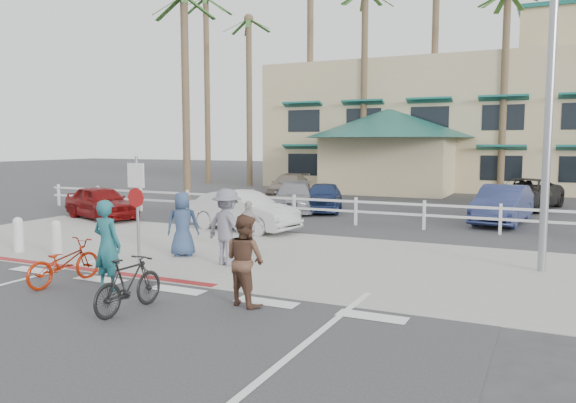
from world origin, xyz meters
The scene contains 33 objects.
ground centered at (0.00, 0.00, 0.00)m, with size 140.00×140.00×0.00m, color #333335.
bike_path centered at (0.00, -2.00, 0.00)m, with size 12.00×16.00×0.01m, color #333335.
sidewalk_plaza centered at (0.00, 4.50, 0.01)m, with size 22.00×7.00×0.01m, color gray.
cross_street centered at (0.00, 8.50, 0.00)m, with size 40.00×5.00×0.01m, color #333335.
parking_lot centered at (0.00, 18.00, 0.00)m, with size 50.00×16.00×0.01m, color #333335.
curb_red centered at (-3.00, 1.20, 0.01)m, with size 7.00×0.25×0.02m, color maroon.
rail_fence centered at (0.50, 10.50, 0.50)m, with size 29.40×0.16×1.00m, color silver, non-canonical shape.
building centered at (2.00, 31.00, 5.65)m, with size 28.00×16.00×11.30m, color #CFBC8E, non-canonical shape.
sign_post centered at (-2.30, 2.20, 1.45)m, with size 0.50×0.10×2.90m, color gray, non-canonical shape.
bollard_0 centered at (-4.80, 2.00, 0.47)m, with size 0.26×0.26×0.95m, color silver, non-canonical shape.
bollard_1 centered at (-6.20, 2.00, 0.47)m, with size 0.26×0.26×0.95m, color silver, non-canonical shape.
streetlight_0 centered at (6.50, 5.50, 4.50)m, with size 0.60×2.00×9.00m, color gray, non-canonical shape.
palm_0 centered at (-16.00, 26.00, 7.50)m, with size 4.00×4.00×15.00m, color #285420, non-canonical shape.
palm_1 centered at (-12.00, 25.00, 6.50)m, with size 4.00×4.00×13.00m, color #285420, non-canonical shape.
palm_2 centered at (-8.00, 26.00, 8.00)m, with size 4.00×4.00×16.00m, color #285420, non-canonical shape.
palm_3 centered at (-4.00, 25.00, 7.00)m, with size 4.00×4.00×14.00m, color #285420, non-canonical shape.
palm_4 centered at (0.00, 26.00, 7.50)m, with size 4.00×4.00×15.00m, color #285420, non-canonical shape.
palm_5 centered at (4.00, 25.00, 6.50)m, with size 4.00×4.00×13.00m, color #285420, non-canonical shape.
palm_10 centered at (-10.00, 15.00, 6.00)m, with size 4.00×4.00×12.00m, color #285420, non-canonical shape.
bike_red centered at (-2.42, 0.02, 0.46)m, with size 0.61×1.74×0.91m, color #951C05.
rider_red centered at (-1.27, 0.07, 0.90)m, with size 0.66×0.43×1.81m, color #1D5C63.
bike_black centered at (0.10, -0.89, 0.49)m, with size 0.46×1.62×0.97m, color black.
rider_black centered at (1.71, 0.32, 0.83)m, with size 0.80×0.63×1.65m, color brown.
pedestrian_a centered at (-0.30, 3.00, 0.92)m, with size 1.19×0.68×1.84m, color slate.
pedestrian_child centered at (-0.60, 4.58, 0.69)m, with size 0.81×0.34×1.38m, color #B1ADA5.
pedestrian_b centered at (-1.90, 3.44, 0.84)m, with size 0.82×0.53×1.68m, color navy.
car_white_sedan centered at (-2.64, 7.84, 0.66)m, with size 1.39×3.98×1.31m, color #BCBCBC.
car_red_compact centered at (-8.98, 7.95, 0.64)m, with size 1.51×3.75×1.28m, color maroon.
lot_car_1 centered at (-3.31, 13.34, 0.61)m, with size 1.70×4.18×1.21m, color gray.
lot_car_2 centered at (-2.14, 13.77, 0.62)m, with size 1.47×3.66×1.25m, color navy.
lot_car_3 centered at (5.03, 13.22, 0.69)m, with size 1.47×4.20×1.38m, color navy.
lot_car_4 centered at (-6.21, 18.95, 0.61)m, with size 1.70×4.18×1.21m, color #7A6D5E.
lot_car_5 centered at (5.55, 18.40, 0.67)m, with size 2.23×4.83×1.34m, color black.
Camera 1 is at (6.65, -8.28, 2.93)m, focal length 35.00 mm.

